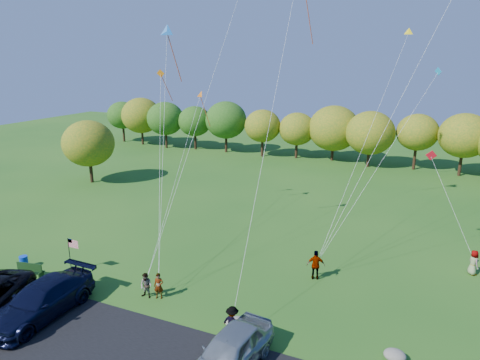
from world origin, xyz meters
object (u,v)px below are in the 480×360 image
at_px(flyer_e, 473,262).
at_px(trash_barrel, 24,262).
at_px(flyer_b, 146,286).
at_px(park_bench, 31,269).
at_px(flyer_a, 159,286).
at_px(flyer_c, 232,323).
at_px(minivan_silver, 230,352).
at_px(flyer_d, 316,265).
at_px(minivan_navy, 41,300).

relative_size(flyer_e, trash_barrel, 2.07).
distance_m(flyer_b, park_bench, 8.24).
bearing_deg(park_bench, flyer_a, -3.92).
xyz_separation_m(park_bench, trash_barrel, (-1.47, 0.71, -0.12)).
xyz_separation_m(flyer_c, trash_barrel, (-15.76, 1.16, -0.46)).
height_order(flyer_c, trash_barrel, flyer_c).
bearing_deg(park_bench, minivan_silver, -20.98).
height_order(flyer_d, trash_barrel, flyer_d).
xyz_separation_m(flyer_c, flyer_d, (2.28, 7.46, 0.10)).
bearing_deg(trash_barrel, flyer_d, 19.25).
bearing_deg(minivan_silver, minivan_navy, -171.23).
height_order(flyer_b, flyer_d, flyer_d).
distance_m(flyer_d, park_bench, 18.00).
distance_m(flyer_d, trash_barrel, 19.12).
bearing_deg(flyer_c, minivan_navy, 26.68).
relative_size(flyer_a, flyer_c, 0.90).
distance_m(flyer_d, flyer_e, 10.19).
height_order(minivan_navy, minivan_silver, minivan_navy).
bearing_deg(minivan_silver, flyer_d, 88.83).
relative_size(minivan_navy, flyer_c, 3.61).
bearing_deg(flyer_a, flyer_c, -34.20).
xyz_separation_m(minivan_navy, flyer_c, (10.09, 2.43, -0.10)).
bearing_deg(flyer_d, park_bench, 7.25).
xyz_separation_m(minivan_navy, minivan_silver, (10.97, 0.32, -0.00)).
bearing_deg(flyer_e, flyer_b, 92.79).
bearing_deg(flyer_d, minivan_navy, 22.97).
bearing_deg(flyer_c, flyer_b, 0.51).
relative_size(flyer_d, flyer_e, 1.16).
bearing_deg(minivan_navy, flyer_b, 44.25).
bearing_deg(minivan_navy, flyer_e, 34.81).
bearing_deg(flyer_c, flyer_d, -93.88).
bearing_deg(minivan_navy, flyer_d, 39.23).
bearing_deg(flyer_b, flyer_c, -12.57).
relative_size(flyer_d, trash_barrel, 2.41).
height_order(flyer_b, flyer_c, flyer_c).
height_order(flyer_e, trash_barrel, flyer_e).
distance_m(flyer_a, trash_barrel, 10.37).
relative_size(minivan_navy, trash_barrel, 7.82).
bearing_deg(park_bench, flyer_e, 13.15).
height_order(minivan_silver, flyer_e, minivan_silver).
relative_size(minivan_silver, park_bench, 3.02).
distance_m(minivan_navy, flyer_b, 5.50).
xyz_separation_m(flyer_a, park_bench, (-8.88, -1.17, -0.25)).
distance_m(flyer_b, trash_barrel, 9.66).
height_order(flyer_a, flyer_c, flyer_c).
distance_m(flyer_c, trash_barrel, 15.81).
relative_size(flyer_d, park_bench, 1.10).
height_order(minivan_silver, flyer_b, minivan_silver).
height_order(flyer_c, park_bench, flyer_c).
distance_m(minivan_navy, trash_barrel, 6.74).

